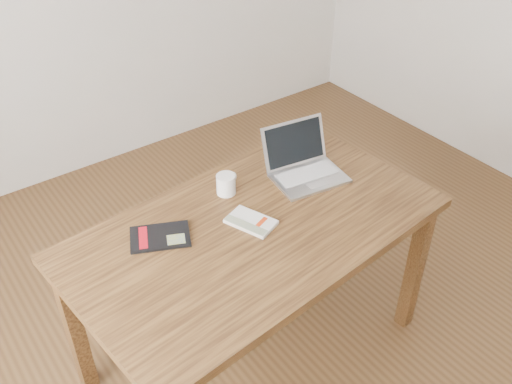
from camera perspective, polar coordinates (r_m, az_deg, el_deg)
room at (r=1.83m, az=4.55°, el=10.86°), size 4.04×4.04×2.70m
desk at (r=2.23m, az=-0.12°, el=-5.11°), size 1.49×0.94×0.75m
white_guidebook at (r=2.18m, az=-0.51°, el=-2.99°), size 0.17×0.21×0.02m
black_guidebook at (r=2.15m, az=-9.57°, el=-4.44°), size 0.26×0.23×0.01m
laptop at (r=2.43m, az=4.80°, el=2.70°), size 0.34×0.32×0.20m
coffee_mug at (r=2.32m, az=-2.98°, el=0.85°), size 0.11×0.08×0.08m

